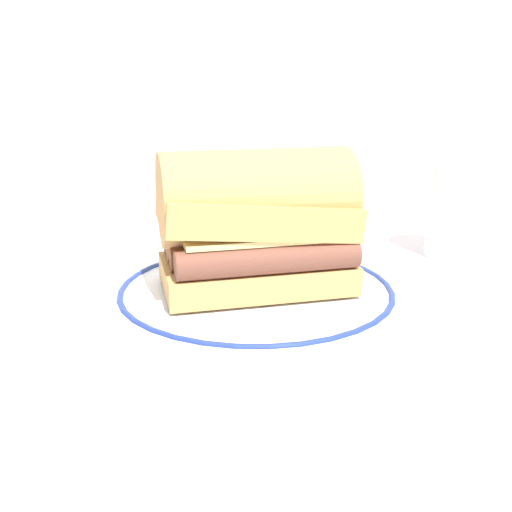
{
  "coord_description": "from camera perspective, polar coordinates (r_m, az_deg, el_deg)",
  "views": [
    {
      "loc": [
        -0.05,
        -0.54,
        0.21
      ],
      "look_at": [
        -0.01,
        -0.01,
        0.04
      ],
      "focal_mm": 41.51,
      "sensor_mm": 36.0,
      "label": 1
    }
  ],
  "objects": [
    {
      "name": "wall_back",
      "position": [
        0.87,
        -1.24,
        23.11
      ],
      "size": [
        1.5,
        0.02,
        0.6
      ],
      "primitive_type": "cube",
      "color": "beige",
      "rests_on": "ground_plane"
    },
    {
      "name": "sausage_sandwich",
      "position": [
        0.55,
        -0.0,
        3.36
      ],
      "size": [
        0.19,
        0.14,
        0.13
      ],
      "rotation": [
        0.0,
        0.0,
        0.17
      ],
      "color": "tan",
      "rests_on": "plate"
    },
    {
      "name": "ground_plane",
      "position": [
        0.58,
        0.78,
        -4.08
      ],
      "size": [
        1.5,
        1.5,
        0.0
      ],
      "primitive_type": "plane",
      "color": "silver"
    },
    {
      "name": "drinking_glass",
      "position": [
        0.74,
        18.82,
        3.51
      ],
      "size": [
        0.07,
        0.07,
        0.11
      ],
      "color": "silver",
      "rests_on": "ground_plane"
    },
    {
      "name": "plate",
      "position": [
        0.57,
        -0.0,
        -3.57
      ],
      "size": [
        0.29,
        0.29,
        0.01
      ],
      "color": "white",
      "rests_on": "ground_plane"
    }
  ]
}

